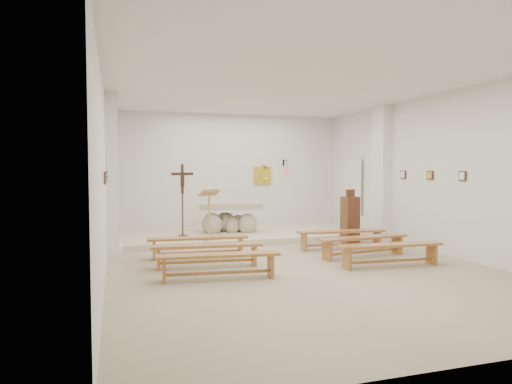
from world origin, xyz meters
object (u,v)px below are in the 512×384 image
object	(u,v)px
altar	(230,220)
bench_right_third	(390,250)
crucifix_stand	(182,195)
bench_right_front	(341,235)
lectern	(209,214)
bench_left_second	(207,250)
bench_left_front	(198,242)
bench_right_second	(363,242)
bench_left_third	(219,260)
donation_pedestal	(350,219)

from	to	relation	value
altar	bench_right_third	bearing A→B (deg)	-55.45
crucifix_stand	bench_right_front	xyz separation A→B (m)	(3.36, -2.11, -0.88)
lectern	bench_left_second	size ratio (longest dim) A/B	0.60
bench_left_front	lectern	bearing A→B (deg)	73.32
bench_left_front	bench_right_second	distance (m)	3.48
crucifix_stand	bench_right_third	xyz separation A→B (m)	(3.36, -4.08, -0.88)
bench_right_second	bench_left_third	distance (m)	3.48
bench_right_front	donation_pedestal	bearing A→B (deg)	55.14
bench_left_third	bench_right_front	bearing A→B (deg)	36.75
bench_right_front	bench_right_third	world-z (taller)	same
bench_right_second	bench_right_third	xyz separation A→B (m)	(0.00, -0.98, 0.00)
bench_right_third	altar	bearing A→B (deg)	117.49
bench_left_third	bench_left_front	bearing A→B (deg)	96.26
bench_left_third	altar	bearing A→B (deg)	79.95
lectern	bench_left_front	xyz separation A→B (m)	(-0.52, -1.37, -0.44)
lectern	bench_right_third	xyz separation A→B (m)	(2.82, -3.34, -0.44)
altar	bench_left_front	bearing A→B (deg)	-107.50
crucifix_stand	bench_left_front	xyz separation A→B (m)	(0.02, -2.11, -0.88)
bench_right_front	bench_left_third	distance (m)	3.88
donation_pedestal	bench_left_second	world-z (taller)	donation_pedestal
altar	bench_right_front	xyz separation A→B (m)	(2.03, -2.50, -0.15)
bench_left_front	bench_right_front	distance (m)	3.34
donation_pedestal	bench_left_third	bearing A→B (deg)	-148.98
lectern	donation_pedestal	bearing A→B (deg)	-22.11
altar	bench_right_front	size ratio (longest dim) A/B	0.84
bench_right_front	bench_left_third	size ratio (longest dim) A/B	1.00
crucifix_stand	bench_right_second	xyz separation A→B (m)	(3.36, -3.09, -0.88)
bench_left_second	bench_right_second	xyz separation A→B (m)	(3.34, -0.00, 0.00)
bench_right_second	bench_left_third	size ratio (longest dim) A/B	1.00
bench_right_third	bench_left_second	bearing A→B (deg)	166.61
bench_left_front	bench_left_second	size ratio (longest dim) A/B	1.00
lectern	bench_left_second	bearing A→B (deg)	-114.49
bench_right_second	bench_left_third	xyz separation A→B (m)	(-3.34, -0.98, 0.00)
crucifix_stand	bench_left_second	size ratio (longest dim) A/B	0.87
lectern	crucifix_stand	distance (m)	1.01
altar	bench_right_front	distance (m)	3.23
donation_pedestal	bench_right_front	world-z (taller)	donation_pedestal
altar	donation_pedestal	world-z (taller)	donation_pedestal
altar	donation_pedestal	distance (m)	3.20
bench_right_second	bench_right_third	distance (m)	0.98
lectern	crucifix_stand	world-z (taller)	crucifix_stand
donation_pedestal	bench_right_front	bearing A→B (deg)	-133.76
donation_pedestal	bench_left_second	size ratio (longest dim) A/B	0.64
bench_left_front	bench_right_third	xyz separation A→B (m)	(3.34, -1.97, 0.00)
crucifix_stand	bench_left_second	bearing A→B (deg)	-83.28
altar	bench_right_third	xyz separation A→B (m)	(2.03, -4.47, -0.15)
donation_pedestal	bench_left_third	distance (m)	4.83
crucifix_stand	bench_left_front	world-z (taller)	crucifix_stand
crucifix_stand	bench_right_front	distance (m)	4.06
bench_left_front	bench_right_second	xyz separation A→B (m)	(3.34, -0.98, 0.00)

